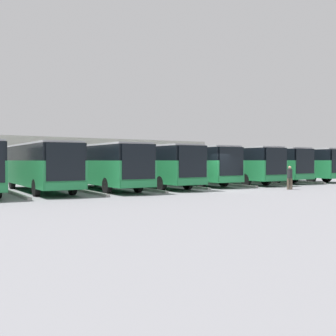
{
  "coord_description": "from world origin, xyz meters",
  "views": [
    {
      "loc": [
        19.91,
        20.94,
        2.07
      ],
      "look_at": [
        0.12,
        -5.86,
        1.43
      ],
      "focal_mm": 45.0,
      "sensor_mm": 36.0,
      "label": 1
    }
  ],
  "objects_px": {
    "bus_3": "(187,164)",
    "bus_5": "(101,164)",
    "bus_0": "(289,163)",
    "bus_1": "(256,163)",
    "bus_2": "(228,164)",
    "pedestrian": "(290,177)",
    "bus_6": "(39,165)",
    "bus_4": "(150,164)"
  },
  "relations": [
    {
      "from": "bus_3",
      "to": "bus_2",
      "type": "bearing_deg",
      "value": 177.52
    },
    {
      "from": "bus_1",
      "to": "bus_2",
      "type": "relative_size",
      "value": 1.0
    },
    {
      "from": "bus_3",
      "to": "bus_6",
      "type": "xyz_separation_m",
      "value": [
        12.45,
        0.12,
        0.0
      ]
    },
    {
      "from": "bus_1",
      "to": "bus_2",
      "type": "height_order",
      "value": "same"
    },
    {
      "from": "bus_6",
      "to": "bus_0",
      "type": "bearing_deg",
      "value": -175.5
    },
    {
      "from": "bus_5",
      "to": "bus_3",
      "type": "bearing_deg",
      "value": -168.47
    },
    {
      "from": "bus_0",
      "to": "bus_2",
      "type": "relative_size",
      "value": 1.0
    },
    {
      "from": "bus_4",
      "to": "bus_6",
      "type": "height_order",
      "value": "same"
    },
    {
      "from": "bus_1",
      "to": "bus_3",
      "type": "bearing_deg",
      "value": 4.64
    },
    {
      "from": "bus_0",
      "to": "bus_5",
      "type": "bearing_deg",
      "value": 6.09
    },
    {
      "from": "bus_5",
      "to": "pedestrian",
      "type": "height_order",
      "value": "bus_5"
    },
    {
      "from": "bus_5",
      "to": "bus_4",
      "type": "bearing_deg",
      "value": -172.6
    },
    {
      "from": "bus_1",
      "to": "bus_6",
      "type": "distance_m",
      "value": 20.75
    },
    {
      "from": "bus_5",
      "to": "bus_1",
      "type": "bearing_deg",
      "value": -171.91
    },
    {
      "from": "bus_5",
      "to": "bus_2",
      "type": "bearing_deg",
      "value": -173.15
    },
    {
      "from": "bus_2",
      "to": "pedestrian",
      "type": "height_order",
      "value": "bus_2"
    },
    {
      "from": "bus_3",
      "to": "bus_5",
      "type": "distance_m",
      "value": 8.34
    },
    {
      "from": "bus_1",
      "to": "bus_4",
      "type": "distance_m",
      "value": 12.46
    },
    {
      "from": "bus_1",
      "to": "bus_5",
      "type": "xyz_separation_m",
      "value": [
        16.6,
        0.6,
        0.0
      ]
    },
    {
      "from": "bus_1",
      "to": "bus_2",
      "type": "distance_m",
      "value": 4.17
    },
    {
      "from": "bus_3",
      "to": "bus_4",
      "type": "relative_size",
      "value": 1.0
    },
    {
      "from": "bus_0",
      "to": "bus_6",
      "type": "relative_size",
      "value": 1.0
    },
    {
      "from": "bus_0",
      "to": "bus_1",
      "type": "relative_size",
      "value": 1.0
    },
    {
      "from": "bus_0",
      "to": "bus_3",
      "type": "height_order",
      "value": "same"
    },
    {
      "from": "bus_4",
      "to": "bus_6",
      "type": "relative_size",
      "value": 1.0
    },
    {
      "from": "bus_3",
      "to": "bus_1",
      "type": "bearing_deg",
      "value": -175.36
    },
    {
      "from": "bus_5",
      "to": "bus_6",
      "type": "distance_m",
      "value": 4.21
    },
    {
      "from": "bus_5",
      "to": "pedestrian",
      "type": "distance_m",
      "value": 13.17
    },
    {
      "from": "bus_2",
      "to": "bus_5",
      "type": "distance_m",
      "value": 12.45
    },
    {
      "from": "bus_4",
      "to": "bus_5",
      "type": "height_order",
      "value": "same"
    },
    {
      "from": "bus_2",
      "to": "bus_6",
      "type": "bearing_deg",
      "value": 4.28
    },
    {
      "from": "bus_2",
      "to": "bus_3",
      "type": "bearing_deg",
      "value": -2.48
    },
    {
      "from": "bus_1",
      "to": "bus_4",
      "type": "xyz_separation_m",
      "value": [
        12.45,
        0.5,
        0.0
      ]
    },
    {
      "from": "bus_0",
      "to": "bus_4",
      "type": "bearing_deg",
      "value": 5.76
    },
    {
      "from": "bus_1",
      "to": "bus_3",
      "type": "distance_m",
      "value": 8.3
    },
    {
      "from": "bus_5",
      "to": "bus_6",
      "type": "relative_size",
      "value": 1.0
    },
    {
      "from": "bus_5",
      "to": "bus_0",
      "type": "bearing_deg",
      "value": -173.91
    },
    {
      "from": "bus_0",
      "to": "pedestrian",
      "type": "xyz_separation_m",
      "value": [
        10.2,
        7.86,
        -0.87
      ]
    },
    {
      "from": "bus_0",
      "to": "bus_2",
      "type": "distance_m",
      "value": 8.3
    },
    {
      "from": "bus_5",
      "to": "bus_6",
      "type": "bearing_deg",
      "value": -3.34
    },
    {
      "from": "bus_1",
      "to": "pedestrian",
      "type": "distance_m",
      "value": 10.42
    },
    {
      "from": "bus_2",
      "to": "bus_5",
      "type": "bearing_deg",
      "value": 6.85
    }
  ]
}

